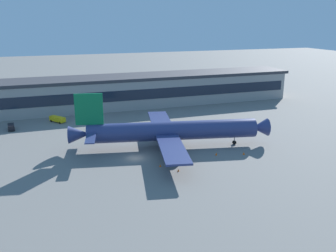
# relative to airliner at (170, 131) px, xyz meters

# --- Properties ---
(ground_plane) EXTENTS (600.00, 600.00, 0.00)m
(ground_plane) POSITION_rel_airliner_xyz_m (-11.22, -5.04, -4.71)
(ground_plane) COLOR slate
(terminal_building) EXTENTS (166.51, 18.16, 12.38)m
(terminal_building) POSITION_rel_airliner_xyz_m (-11.22, 53.75, 1.50)
(terminal_building) COLOR #9E9993
(terminal_building) RESTS_ON ground_plane
(airliner) EXTENTS (55.10, 47.44, 15.72)m
(airliner) POSITION_rel_airliner_xyz_m (0.00, 0.00, 0.00)
(airliner) COLOR navy
(airliner) RESTS_ON ground_plane
(belt_loader) EXTENTS (5.36, 6.36, 1.95)m
(belt_loader) POSITION_rel_airliner_xyz_m (-27.69, 37.28, -3.56)
(belt_loader) COLOR yellow
(belt_loader) RESTS_ON ground_plane
(follow_me_car) EXTENTS (2.32, 4.54, 1.85)m
(follow_me_car) POSITION_rel_airliner_xyz_m (-42.40, 32.65, -3.62)
(follow_me_car) COLOR black
(follow_me_car) RESTS_ON ground_plane
(traffic_cone_0) EXTENTS (0.57, 0.57, 0.71)m
(traffic_cone_0) POSITION_rel_airliner_xyz_m (16.45, -12.08, -4.35)
(traffic_cone_0) COLOR #F2590C
(traffic_cone_0) RESTS_ON ground_plane
(traffic_cone_1) EXTENTS (0.58, 0.58, 0.72)m
(traffic_cone_1) POSITION_rel_airliner_xyz_m (9.40, -10.04, -4.35)
(traffic_cone_1) COLOR #F2590C
(traffic_cone_1) RESTS_ON ground_plane
(traffic_cone_2) EXTENTS (0.45, 0.45, 0.56)m
(traffic_cone_2) POSITION_rel_airliner_xyz_m (-3.82, -16.75, -4.43)
(traffic_cone_2) COLOR #F2590C
(traffic_cone_2) RESTS_ON ground_plane
(traffic_cone_3) EXTENTS (0.55, 0.55, 0.69)m
(traffic_cone_3) POSITION_rel_airliner_xyz_m (-6.91, -12.58, -4.36)
(traffic_cone_3) COLOR #F2590C
(traffic_cone_3) RESTS_ON ground_plane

